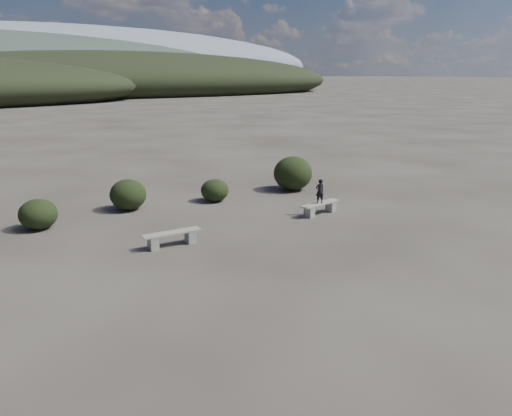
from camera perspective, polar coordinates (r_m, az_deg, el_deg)
ground at (r=12.85m, az=7.25°, el=-8.43°), size 1200.00×1200.00×0.00m
bench_left at (r=15.42m, az=-9.57°, el=-3.35°), size 1.83×0.48×0.45m
bench_right at (r=18.76m, az=7.36°, el=0.08°), size 1.82×0.59×0.45m
seated_person at (r=18.57m, az=7.31°, el=1.92°), size 0.37×0.29×0.91m
shrub_a at (r=18.35m, az=-23.64°, el=-0.65°), size 1.26×1.26×1.03m
shrub_b at (r=19.81m, az=-14.41°, el=1.50°), size 1.39×1.39×1.19m
shrub_c at (r=20.56m, az=-4.74°, el=2.03°), size 1.15×1.15×0.92m
shrub_d at (r=22.51m, az=4.23°, el=3.97°), size 1.74×1.74×1.52m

